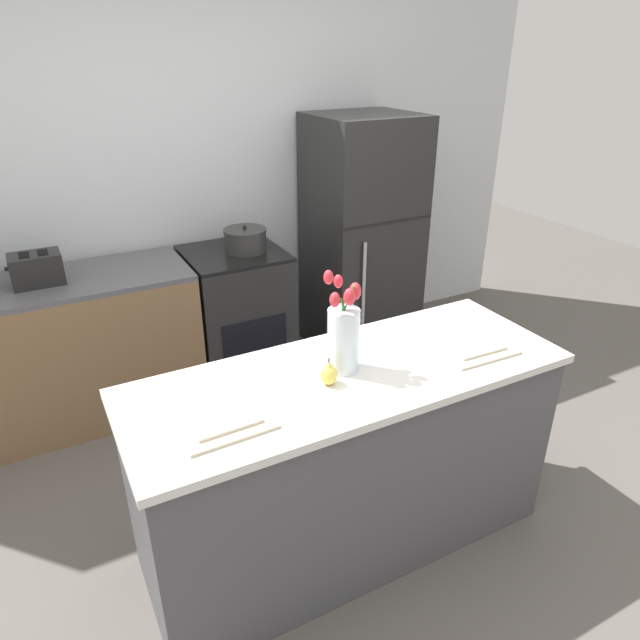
{
  "coord_description": "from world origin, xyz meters",
  "views": [
    {
      "loc": [
        -1.02,
        -1.66,
        2.07
      ],
      "look_at": [
        0.0,
        0.25,
        1.01
      ],
      "focal_mm": 32.0,
      "sensor_mm": 36.0,
      "label": 1
    }
  ],
  "objects": [
    {
      "name": "flower_vase",
      "position": [
        -0.01,
        0.03,
        1.05
      ],
      "size": [
        0.14,
        0.15,
        0.41
      ],
      "color": "silver",
      "rests_on": "kitchen_island"
    },
    {
      "name": "cooking_pot",
      "position": [
        0.18,
        1.57,
        0.96
      ],
      "size": [
        0.27,
        0.27,
        0.17
      ],
      "color": "#2D2D2D",
      "rests_on": "stove_range"
    },
    {
      "name": "toaster",
      "position": [
        -1.01,
        1.59,
        0.98
      ],
      "size": [
        0.28,
        0.18,
        0.17
      ],
      "color": "black",
      "rests_on": "back_counter"
    },
    {
      "name": "kitchen_island",
      "position": [
        0.0,
        0.0,
        0.45
      ],
      "size": [
        1.8,
        0.66,
        0.89
      ],
      "color": "#4C4C51",
      "rests_on": "ground_plane"
    },
    {
      "name": "back_counter",
      "position": [
        -1.06,
        1.6,
        0.44
      ],
      "size": [
        1.68,
        0.6,
        0.89
      ],
      "color": "brown",
      "rests_on": "ground_plane"
    },
    {
      "name": "plate_setting_right",
      "position": [
        0.56,
        -0.06,
        0.9
      ],
      "size": [
        0.33,
        0.33,
        0.02
      ],
      "color": "beige",
      "rests_on": "kitchen_island"
    },
    {
      "name": "back_wall",
      "position": [
        0.0,
        2.0,
        1.35
      ],
      "size": [
        5.2,
        0.08,
        2.7
      ],
      "color": "silver",
      "rests_on": "ground_plane"
    },
    {
      "name": "plate_setting_left",
      "position": [
        -0.56,
        -0.06,
        0.9
      ],
      "size": [
        0.33,
        0.33,
        0.02
      ],
      "color": "beige",
      "rests_on": "kitchen_island"
    },
    {
      "name": "ground_plane",
      "position": [
        0.0,
        0.0,
        0.0
      ],
      "size": [
        10.0,
        10.0,
        0.0
      ],
      "primitive_type": "plane",
      "color": "#59544F"
    },
    {
      "name": "stove_range",
      "position": [
        0.1,
        1.6,
        0.44
      ],
      "size": [
        0.6,
        0.61,
        0.89
      ],
      "color": "black",
      "rests_on": "ground_plane"
    },
    {
      "name": "pear_figurine",
      "position": [
        -0.12,
        -0.04,
        0.94
      ],
      "size": [
        0.07,
        0.07,
        0.11
      ],
      "color": "#E5CC4C",
      "rests_on": "kitchen_island"
    },
    {
      "name": "refrigerator",
      "position": [
        1.05,
        1.6,
        0.83
      ],
      "size": [
        0.68,
        0.67,
        1.66
      ],
      "color": "black",
      "rests_on": "ground_plane"
    }
  ]
}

